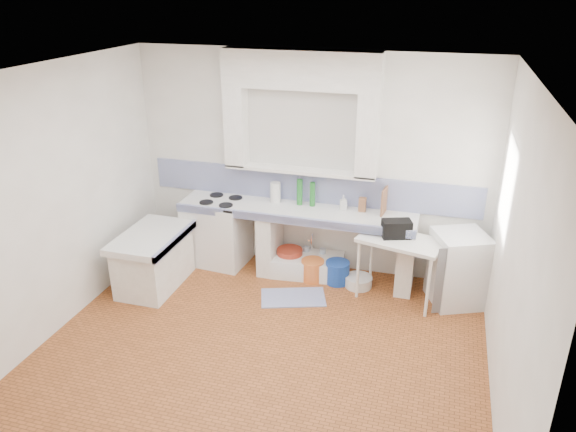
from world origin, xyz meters
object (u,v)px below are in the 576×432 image
(stove, at_px, (223,233))
(fridge, at_px, (458,268))
(side_table, at_px, (398,269))
(sink, at_px, (308,266))

(stove, xyz_separation_m, fridge, (3.02, -0.15, 0.00))
(side_table, bearing_deg, sink, 179.93)
(sink, bearing_deg, stove, 174.82)
(stove, height_order, fridge, fridge)
(fridge, bearing_deg, stove, 153.48)
(sink, distance_m, side_table, 1.24)
(stove, xyz_separation_m, side_table, (2.34, -0.28, -0.04))
(sink, xyz_separation_m, side_table, (1.17, -0.29, 0.28))
(side_table, bearing_deg, stove, -173.08)
(stove, distance_m, side_table, 2.36)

